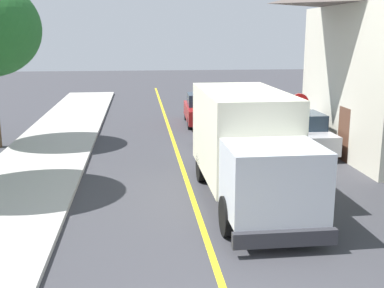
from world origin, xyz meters
The scene contains 6 objects.
centre_line_yellow centered at (0.00, 10.00, 0.00)m, with size 0.16×56.00×0.01m, color gold.
box_truck centered at (1.58, 7.16, 1.77)m, with size 2.47×7.20×3.20m.
parked_car_near centered at (1.74, 13.02, 0.79)m, with size 1.91×4.44×1.67m.
parked_car_mid centered at (1.91, 19.60, 0.79)m, with size 1.95×4.46×1.67m.
parked_van_across centered at (5.20, 12.85, 0.79)m, with size 1.81×4.40×1.67m.
stop_sign centered at (4.61, 11.48, 1.86)m, with size 0.80×0.10×2.65m.
Camera 1 is at (-1.55, -6.39, 4.88)m, focal length 45.03 mm.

